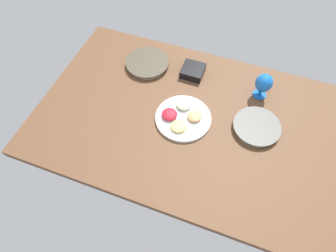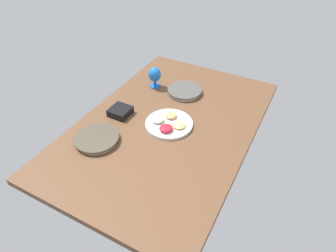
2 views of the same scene
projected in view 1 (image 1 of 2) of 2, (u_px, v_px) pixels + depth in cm
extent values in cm
cube|color=brown|center=(185.00, 119.00, 157.18)|extent=(160.00, 104.00, 4.00)
cylinder|color=silver|center=(256.00, 128.00, 150.61)|extent=(22.88, 22.88, 1.96)
cylinder|color=#4E4C47|center=(257.00, 126.00, 149.30)|extent=(24.87, 24.87, 1.18)
cylinder|color=beige|center=(147.00, 64.00, 176.08)|extent=(24.19, 24.19, 1.92)
cylinder|color=#494233|center=(147.00, 62.00, 174.79)|extent=(26.30, 26.30, 1.15)
cylinder|color=silver|center=(183.00, 118.00, 154.05)|extent=(30.02, 30.02, 1.80)
ellipsoid|color=red|center=(169.00, 114.00, 152.52)|extent=(8.30, 8.30, 2.99)
ellipsoid|color=#F9E072|center=(178.00, 126.00, 148.78)|extent=(7.99, 7.99, 2.23)
ellipsoid|color=#F2A566|center=(194.00, 117.00, 151.81)|extent=(7.40, 7.40, 2.63)
ellipsoid|color=beige|center=(184.00, 105.00, 156.11)|extent=(7.79, 7.79, 2.81)
cylinder|color=blue|center=(259.00, 94.00, 163.52)|extent=(7.51, 7.51, 1.00)
cylinder|color=blue|center=(260.00, 92.00, 161.49)|extent=(2.00, 2.00, 3.87)
ellipsoid|color=blue|center=(264.00, 83.00, 155.30)|extent=(9.38, 9.38, 10.92)
cube|color=black|center=(193.00, 71.00, 171.07)|extent=(12.96, 12.96, 4.74)
cube|color=tan|center=(193.00, 69.00, 169.80)|extent=(10.63, 10.63, 1.52)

